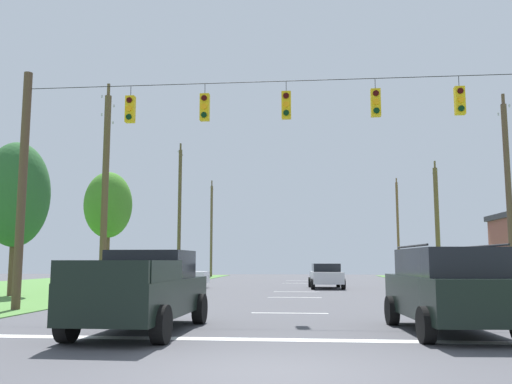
# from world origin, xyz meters

# --- Properties ---
(ground_plane) EXTENTS (120.00, 120.00, 0.00)m
(ground_plane) POSITION_xyz_m (0.00, 0.00, 0.00)
(ground_plane) COLOR #47474C
(stop_bar_stripe) EXTENTS (15.98, 0.45, 0.01)m
(stop_bar_stripe) POSITION_xyz_m (0.00, 3.42, 0.00)
(stop_bar_stripe) COLOR white
(stop_bar_stripe) RESTS_ON ground
(lane_dash_0) EXTENTS (2.50, 0.15, 0.01)m
(lane_dash_0) POSITION_xyz_m (0.00, 9.42, 0.00)
(lane_dash_0) COLOR white
(lane_dash_0) RESTS_ON ground
(lane_dash_1) EXTENTS (2.50, 0.15, 0.01)m
(lane_dash_1) POSITION_xyz_m (0.00, 17.02, 0.00)
(lane_dash_1) COLOR white
(lane_dash_1) RESTS_ON ground
(lane_dash_2) EXTENTS (2.50, 0.15, 0.01)m
(lane_dash_2) POSITION_xyz_m (0.00, 21.65, 0.00)
(lane_dash_2) COLOR white
(lane_dash_2) RESTS_ON ground
(lane_dash_3) EXTENTS (2.50, 0.15, 0.01)m
(lane_dash_3) POSITION_xyz_m (0.00, 32.94, 0.00)
(lane_dash_3) COLOR white
(lane_dash_3) RESTS_ON ground
(lane_dash_4) EXTENTS (2.50, 0.15, 0.01)m
(lane_dash_4) POSITION_xyz_m (0.00, 39.03, 0.00)
(lane_dash_4) COLOR white
(lane_dash_4) RESTS_ON ground
(overhead_signal_span) EXTENTS (19.06, 0.31, 8.46)m
(overhead_signal_span) POSITION_xyz_m (-0.01, 9.54, 4.81)
(overhead_signal_span) COLOR brown
(overhead_signal_span) RESTS_ON ground
(pickup_truck) EXTENTS (2.36, 5.44, 1.95)m
(pickup_truck) POSITION_xyz_m (-3.37, 4.47, 0.97)
(pickup_truck) COLOR black
(pickup_truck) RESTS_ON ground
(suv_black) EXTENTS (2.44, 4.91, 2.05)m
(suv_black) POSITION_xyz_m (3.88, 4.78, 1.06)
(suv_black) COLOR black
(suv_black) RESTS_ON ground
(distant_car_crossing_white) EXTENTS (4.33, 2.08, 1.52)m
(distant_car_crossing_white) POSITION_xyz_m (-7.78, 25.13, 0.79)
(distant_car_crossing_white) COLOR silver
(distant_car_crossing_white) RESTS_ON ground
(distant_car_oncoming) EXTENTS (2.19, 4.38, 1.52)m
(distant_car_oncoming) POSITION_xyz_m (1.75, 25.60, 0.79)
(distant_car_oncoming) COLOR silver
(distant_car_oncoming) RESTS_ON ground
(utility_pole_mid_right) EXTENTS (0.27, 1.54, 9.62)m
(utility_pole_mid_right) POSITION_xyz_m (10.03, 17.55, 4.73)
(utility_pole_mid_right) COLOR brown
(utility_pole_mid_right) RESTS_ON ground
(utility_pole_far_right) EXTENTS (0.34, 1.58, 9.22)m
(utility_pole_far_right) POSITION_xyz_m (10.35, 32.98, 4.45)
(utility_pole_far_right) COLOR brown
(utility_pole_far_right) RESTS_ON ground
(utility_pole_near_left) EXTENTS (0.27, 1.53, 10.71)m
(utility_pole_near_left) POSITION_xyz_m (10.47, 51.21, 5.27)
(utility_pole_near_left) COLOR brown
(utility_pole_near_left) RESTS_ON ground
(utility_pole_far_left) EXTENTS (0.32, 1.72, 10.54)m
(utility_pole_far_left) POSITION_xyz_m (-9.26, 17.00, 5.18)
(utility_pole_far_left) COLOR brown
(utility_pole_far_left) RESTS_ON ground
(utility_pole_distant_right) EXTENTS (0.27, 1.57, 10.91)m
(utility_pole_distant_right) POSITION_xyz_m (-9.24, 32.63, 5.36)
(utility_pole_distant_right) COLOR brown
(utility_pole_distant_right) RESTS_ON ground
(utility_pole_distant_left) EXTENTS (0.27, 1.71, 10.46)m
(utility_pole_distant_left) POSITION_xyz_m (-9.71, 49.55, 5.11)
(utility_pole_distant_left) COLOR brown
(utility_pole_distant_left) RESTS_ON ground
(tree_roadside_right) EXTENTS (3.13, 3.13, 7.56)m
(tree_roadside_right) POSITION_xyz_m (-12.49, 26.02, 5.33)
(tree_roadside_right) COLOR brown
(tree_roadside_right) RESTS_ON ground
(tree_roadside_far_right) EXTENTS (3.20, 3.20, 7.49)m
(tree_roadside_far_right) POSITION_xyz_m (-13.54, 16.47, 4.90)
(tree_roadside_far_right) COLOR brown
(tree_roadside_far_right) RESTS_ON ground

